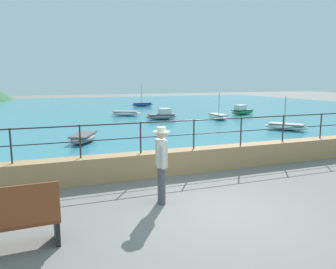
# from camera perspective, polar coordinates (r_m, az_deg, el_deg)

# --- Properties ---
(ground_plane) EXTENTS (120.00, 120.00, 0.00)m
(ground_plane) POSITION_cam_1_polar(r_m,az_deg,el_deg) (7.17, 9.55, -13.38)
(ground_plane) COLOR slate
(promenade_wall) EXTENTS (20.00, 0.56, 0.70)m
(promenade_wall) POSITION_cam_1_polar(r_m,az_deg,el_deg) (9.80, -0.00, -4.84)
(promenade_wall) COLOR tan
(promenade_wall) RESTS_ON ground
(railing) EXTENTS (18.44, 0.04, 0.90)m
(railing) POSITION_cam_1_polar(r_m,az_deg,el_deg) (9.61, -0.00, 0.77)
(railing) COLOR #282623
(railing) RESTS_ON promenade_wall
(lake_water) EXTENTS (64.00, 44.32, 0.06)m
(lake_water) POSITION_cam_1_polar(r_m,az_deg,el_deg) (31.80, -14.96, 4.14)
(lake_water) COLOR teal
(lake_water) RESTS_ON ground
(bench_main) EXTENTS (1.71, 0.60, 1.13)m
(bench_main) POSITION_cam_1_polar(r_m,az_deg,el_deg) (6.00, -26.55, -13.15)
(bench_main) COLOR brown
(bench_main) RESTS_ON ground
(person_walking) EXTENTS (0.38, 0.56, 1.75)m
(person_walking) POSITION_cam_1_polar(r_m,az_deg,el_deg) (7.36, -1.14, -4.62)
(person_walking) COLOR #4C4C56
(person_walking) RESTS_ON ground
(boat_0) EXTENTS (1.76, 2.47, 0.36)m
(boat_0) POSITION_cam_1_polar(r_m,az_deg,el_deg) (15.02, -14.44, -0.51)
(boat_0) COLOR gray
(boat_0) RESTS_ON lake_water
(boat_1) EXTENTS (1.06, 2.36, 1.84)m
(boat_1) POSITION_cam_1_polar(r_m,az_deg,el_deg) (23.39, 8.68, 3.15)
(boat_1) COLOR white
(boat_1) RESTS_ON lake_water
(boat_2) EXTENTS (2.47, 1.78, 0.36)m
(boat_2) POSITION_cam_1_polar(r_m,az_deg,el_deg) (25.55, -7.37, 3.68)
(boat_2) COLOR white
(boat_2) RESTS_ON lake_water
(boat_3) EXTENTS (2.44, 1.40, 0.76)m
(boat_3) POSITION_cam_1_polar(r_m,az_deg,el_deg) (27.12, 12.71, 4.01)
(boat_3) COLOR #338C59
(boat_3) RESTS_ON lake_water
(boat_4) EXTENTS (2.09, 2.38, 1.83)m
(boat_4) POSITION_cam_1_polar(r_m,az_deg,el_deg) (19.16, 19.78, 1.34)
(boat_4) COLOR white
(boat_4) RESTS_ON lake_water
(boat_5) EXTENTS (2.36, 1.08, 2.29)m
(boat_5) POSITION_cam_1_polar(r_m,az_deg,el_deg) (34.83, -4.44, 5.25)
(boat_5) COLOR #2D4C9E
(boat_5) RESTS_ON lake_water
(boat_7) EXTENTS (2.33, 0.97, 0.76)m
(boat_7) POSITION_cam_1_polar(r_m,az_deg,el_deg) (23.08, -1.04, 3.33)
(boat_7) COLOR gray
(boat_7) RESTS_ON lake_water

